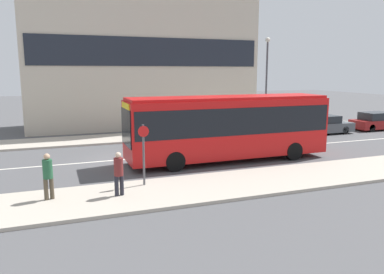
% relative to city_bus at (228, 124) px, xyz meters
% --- Properties ---
extents(ground_plane, '(120.00, 120.00, 0.00)m').
position_rel_city_bus_xyz_m(ground_plane, '(-5.04, 2.08, -1.96)').
color(ground_plane, '#4F4F51').
extents(sidewalk_near, '(44.00, 3.50, 0.13)m').
position_rel_city_bus_xyz_m(sidewalk_near, '(-5.04, -4.17, -1.89)').
color(sidewalk_near, '#B2A899').
rests_on(sidewalk_near, ground_plane).
extents(sidewalk_far, '(44.00, 3.50, 0.13)m').
position_rel_city_bus_xyz_m(sidewalk_far, '(-5.04, 8.33, -1.89)').
color(sidewalk_far, '#B2A899').
rests_on(sidewalk_far, ground_plane).
extents(lane_centerline, '(41.80, 0.16, 0.01)m').
position_rel_city_bus_xyz_m(lane_centerline, '(-5.04, 2.08, -1.95)').
color(lane_centerline, silver).
rests_on(lane_centerline, ground_plane).
extents(city_bus, '(10.77, 2.59, 3.41)m').
position_rel_city_bus_xyz_m(city_bus, '(0.00, 0.00, 0.00)').
color(city_bus, red).
rests_on(city_bus, ground_plane).
extents(parked_car_0, '(4.64, 1.75, 1.38)m').
position_rel_city_bus_xyz_m(parked_car_0, '(10.51, 5.33, -1.31)').
color(parked_car_0, '#4C5156').
rests_on(parked_car_0, ground_plane).
extents(parked_car_1, '(4.09, 1.80, 1.42)m').
position_rel_city_bus_xyz_m(parked_car_1, '(15.94, 5.47, -1.29)').
color(parked_car_1, maroon).
rests_on(parked_car_1, ground_plane).
extents(pedestrian_near_stop, '(0.34, 0.34, 1.69)m').
position_rel_city_bus_xyz_m(pedestrian_near_stop, '(-8.89, -3.69, -0.87)').
color(pedestrian_near_stop, '#4C4233').
rests_on(pedestrian_near_stop, sidewalk_near).
extents(pedestrian_down_pavement, '(0.35, 0.34, 1.65)m').
position_rel_city_bus_xyz_m(pedestrian_down_pavement, '(-6.45, -4.14, -0.90)').
color(pedestrian_down_pavement, '#23232D').
rests_on(pedestrian_down_pavement, sidewalk_near).
extents(bus_stop_sign, '(0.44, 0.12, 2.48)m').
position_rel_city_bus_xyz_m(bus_stop_sign, '(-5.27, -3.17, -0.37)').
color(bus_stop_sign, '#4C4C51').
rests_on(bus_stop_sign, sidewalk_near).
extents(street_lamp, '(0.36, 0.36, 7.04)m').
position_rel_city_bus_xyz_m(street_lamp, '(6.63, 7.19, 2.46)').
color(street_lamp, '#4C4C51').
rests_on(street_lamp, sidewalk_far).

